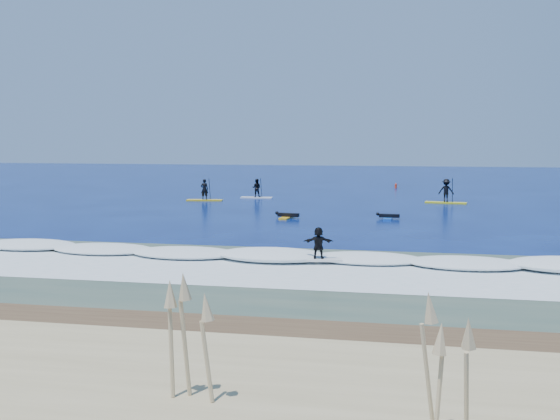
% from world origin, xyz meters
% --- Properties ---
extents(ground, '(160.00, 160.00, 0.00)m').
position_xyz_m(ground, '(0.00, 0.00, 0.00)').
color(ground, '#04124C').
rests_on(ground, ground).
extents(wet_sand_strip, '(90.00, 5.00, 0.08)m').
position_xyz_m(wet_sand_strip, '(0.00, -21.50, 0.00)').
color(wet_sand_strip, '#493222').
rests_on(wet_sand_strip, ground).
extents(shallow_water, '(90.00, 13.00, 0.01)m').
position_xyz_m(shallow_water, '(0.00, -14.00, 0.01)').
color(shallow_water, '#364A3D').
rests_on(shallow_water, ground).
extents(breaking_wave, '(40.00, 6.00, 0.30)m').
position_xyz_m(breaking_wave, '(0.00, -10.00, 0.00)').
color(breaking_wave, white).
rests_on(breaking_wave, ground).
extents(whitewater, '(34.00, 5.00, 0.02)m').
position_xyz_m(whitewater, '(0.00, -13.00, 0.00)').
color(whitewater, silver).
rests_on(whitewater, ground).
extents(dune_grass, '(40.00, 4.00, 1.70)m').
position_xyz_m(dune_grass, '(0.00, -27.00, 1.85)').
color(dune_grass, tan).
rests_on(dune_grass, dune).
extents(sup_paddler_left, '(3.02, 1.04, 2.08)m').
position_xyz_m(sup_paddler_left, '(-9.40, 13.13, 0.65)').
color(sup_paddler_left, yellow).
rests_on(sup_paddler_left, ground).
extents(sup_paddler_center, '(2.75, 0.73, 1.92)m').
position_xyz_m(sup_paddler_center, '(-5.66, 16.07, 0.72)').
color(sup_paddler_center, white).
rests_on(sup_paddler_center, ground).
extents(sup_paddler_right, '(3.29, 1.31, 2.25)m').
position_xyz_m(sup_paddler_right, '(10.07, 14.76, 0.88)').
color(sup_paddler_right, yellow).
rests_on(sup_paddler_right, ground).
extents(prone_paddler_near, '(1.61, 2.07, 0.42)m').
position_xyz_m(prone_paddler_near, '(-0.76, 3.39, 0.14)').
color(prone_paddler_near, yellow).
rests_on(prone_paddler_near, ground).
extents(prone_paddler_far, '(1.51, 1.91, 0.40)m').
position_xyz_m(prone_paddler_far, '(5.69, 4.20, 0.13)').
color(prone_paddler_far, blue).
rests_on(prone_paddler_far, ground).
extents(wave_surfer, '(2.02, 0.86, 1.42)m').
position_xyz_m(wave_surfer, '(3.07, -11.01, 0.81)').
color(wave_surfer, white).
rests_on(wave_surfer, breaking_wave).
extents(marker_buoy, '(0.24, 0.24, 0.58)m').
position_xyz_m(marker_buoy, '(6.13, 29.23, 0.25)').
color(marker_buoy, '#FC3916').
rests_on(marker_buoy, ground).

